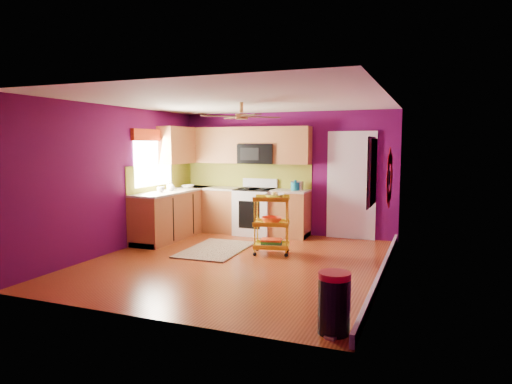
% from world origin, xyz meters
% --- Properties ---
extents(ground, '(5.00, 5.00, 0.00)m').
position_xyz_m(ground, '(0.00, 0.00, 0.00)').
color(ground, maroon).
rests_on(ground, ground).
extents(room_envelope, '(4.54, 5.04, 2.52)m').
position_xyz_m(room_envelope, '(0.03, 0.00, 1.63)').
color(room_envelope, '#560949').
rests_on(room_envelope, ground).
extents(lower_cabinets, '(2.81, 2.31, 0.94)m').
position_xyz_m(lower_cabinets, '(-1.35, 1.82, 0.43)').
color(lower_cabinets, brown).
rests_on(lower_cabinets, ground).
extents(electric_range, '(0.76, 0.66, 1.13)m').
position_xyz_m(electric_range, '(-0.55, 2.17, 0.48)').
color(electric_range, white).
rests_on(electric_range, ground).
extents(upper_cabinetry, '(2.80, 2.30, 1.26)m').
position_xyz_m(upper_cabinetry, '(-1.24, 2.17, 1.80)').
color(upper_cabinetry, brown).
rests_on(upper_cabinetry, ground).
extents(left_window, '(0.08, 1.35, 1.08)m').
position_xyz_m(left_window, '(-2.22, 1.05, 1.74)').
color(left_window, white).
rests_on(left_window, ground).
extents(panel_door, '(0.95, 0.11, 2.15)m').
position_xyz_m(panel_door, '(1.35, 2.47, 1.02)').
color(panel_door, white).
rests_on(panel_door, ground).
extents(right_wall_art, '(0.04, 2.74, 1.04)m').
position_xyz_m(right_wall_art, '(2.23, -0.34, 1.44)').
color(right_wall_art, black).
rests_on(right_wall_art, ground).
extents(ceiling_fan, '(1.01, 1.01, 0.26)m').
position_xyz_m(ceiling_fan, '(0.00, 0.20, 2.29)').
color(ceiling_fan, '#BF8C3F').
rests_on(ceiling_fan, ground).
extents(shag_rug, '(1.01, 1.59, 0.02)m').
position_xyz_m(shag_rug, '(-0.67, 0.60, 0.01)').
color(shag_rug, black).
rests_on(shag_rug, ground).
extents(rolling_cart, '(0.67, 0.56, 1.06)m').
position_xyz_m(rolling_cart, '(0.34, 0.70, 0.55)').
color(rolling_cart, yellow).
rests_on(rolling_cart, ground).
extents(trash_can, '(0.39, 0.39, 0.61)m').
position_xyz_m(trash_can, '(1.99, -2.14, 0.30)').
color(trash_can, black).
rests_on(trash_can, ground).
extents(teal_kettle, '(0.18, 0.18, 0.21)m').
position_xyz_m(teal_kettle, '(0.30, 2.18, 1.02)').
color(teal_kettle, '#12728C').
rests_on(teal_kettle, lower_cabinets).
extents(toaster, '(0.22, 0.15, 0.18)m').
position_xyz_m(toaster, '(0.32, 2.25, 1.03)').
color(toaster, beige).
rests_on(toaster, lower_cabinets).
extents(soap_bottle_a, '(0.09, 0.09, 0.19)m').
position_xyz_m(soap_bottle_a, '(-1.99, 1.24, 1.04)').
color(soap_bottle_a, '#EA3F72').
rests_on(soap_bottle_a, lower_cabinets).
extents(soap_bottle_b, '(0.14, 0.14, 0.18)m').
position_xyz_m(soap_bottle_b, '(-1.95, 1.23, 1.03)').
color(soap_bottle_b, white).
rests_on(soap_bottle_b, lower_cabinets).
extents(counter_dish, '(0.25, 0.25, 0.06)m').
position_xyz_m(counter_dish, '(-1.93, 1.85, 0.97)').
color(counter_dish, white).
rests_on(counter_dish, lower_cabinets).
extents(counter_cup, '(0.14, 0.14, 0.11)m').
position_xyz_m(counter_cup, '(-1.97, 0.89, 0.99)').
color(counter_cup, white).
rests_on(counter_cup, lower_cabinets).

